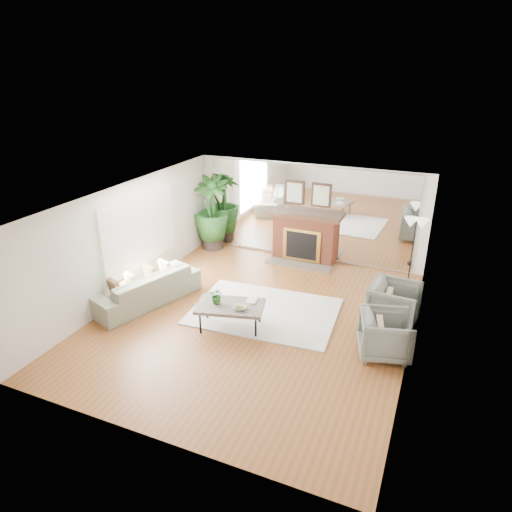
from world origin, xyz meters
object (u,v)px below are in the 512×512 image
at_px(fireplace, 304,236).
at_px(armchair_back, 394,304).
at_px(side_table, 126,288).
at_px(floor_lamp, 415,229).
at_px(sofa, 145,287).
at_px(armchair_front, 385,335).
at_px(coffee_table, 230,307).
at_px(potted_ficus, 212,210).

bearing_deg(fireplace, armchair_back, -42.13).
xyz_separation_m(fireplace, side_table, (-2.65, -3.90, -0.19)).
bearing_deg(fireplace, floor_lamp, -9.34).
bearing_deg(side_table, sofa, 62.39).
bearing_deg(armchair_front, floor_lamp, -16.91).
bearing_deg(coffee_table, fireplace, 85.64).
xyz_separation_m(sofa, potted_ficus, (-0.15, 3.36, 0.74)).
height_order(sofa, potted_ficus, potted_ficus).
relative_size(coffee_table, potted_ficus, 0.70).
relative_size(side_table, floor_lamp, 0.35).
height_order(fireplace, potted_ficus, potted_ficus).
relative_size(fireplace, floor_lamp, 1.25).
height_order(fireplace, armchair_front, fireplace).
bearing_deg(armchair_back, potted_ficus, 71.13).
relative_size(armchair_back, potted_ficus, 0.46).
bearing_deg(armchair_back, floor_lamp, 1.00).
bearing_deg(coffee_table, side_table, -176.76).
height_order(armchair_front, floor_lamp, floor_lamp).
bearing_deg(potted_ficus, fireplace, 3.50).
distance_m(armchair_back, side_table, 5.47).
distance_m(coffee_table, potted_ficus, 4.33).
relative_size(fireplace, side_table, 3.53).
distance_m(sofa, armchair_front, 5.05).
xyz_separation_m(coffee_table, armchair_back, (2.89, 1.42, -0.04)).
bearing_deg(side_table, coffee_table, 3.24).
bearing_deg(armchair_front, fireplace, 21.64).
distance_m(sofa, armchair_back, 5.18).
height_order(coffee_table, floor_lamp, floor_lamp).
bearing_deg(floor_lamp, side_table, -147.11).
xyz_separation_m(coffee_table, armchair_front, (2.89, 0.28, -0.07)).
distance_m(fireplace, coffee_table, 3.79).
xyz_separation_m(sofa, floor_lamp, (5.15, 3.08, 1.04)).
xyz_separation_m(fireplace, potted_ficus, (-2.60, -0.16, 0.44)).
bearing_deg(armchair_back, side_table, 110.46).
bearing_deg(sofa, fireplace, 163.87).
bearing_deg(coffee_table, floor_lamp, 48.07).
bearing_deg(potted_ficus, armchair_back, -22.87).
relative_size(armchair_back, floor_lamp, 0.58).
xyz_separation_m(fireplace, armchair_back, (2.60, -2.35, -0.23)).
relative_size(side_table, potted_ficus, 0.28).
xyz_separation_m(sofa, armchair_front, (5.05, 0.03, 0.05)).
relative_size(fireplace, potted_ficus, 1.00).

